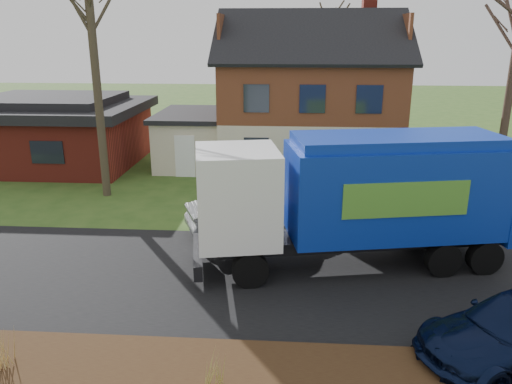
{
  "coord_description": "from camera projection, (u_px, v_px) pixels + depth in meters",
  "views": [
    {
      "loc": [
        1.02,
        -13.16,
        6.83
      ],
      "look_at": [
        -0.08,
        2.5,
        1.87
      ],
      "focal_mm": 35.0,
      "sensor_mm": 36.0,
      "label": 1
    }
  ],
  "objects": [
    {
      "name": "ground",
      "position": [
        253.0,
        278.0,
        14.65
      ],
      "size": [
        120.0,
        120.0,
        0.0
      ],
      "primitive_type": "plane",
      "color": "#2D4E1A",
      "rests_on": "ground"
    },
    {
      "name": "road",
      "position": [
        253.0,
        278.0,
        14.64
      ],
      "size": [
        80.0,
        7.0,
        0.02
      ],
      "primitive_type": "cube",
      "color": "black",
      "rests_on": "ground"
    },
    {
      "name": "main_house",
      "position": [
        300.0,
        90.0,
        26.56
      ],
      "size": [
        12.95,
        8.95,
        9.26
      ],
      "color": "beige",
      "rests_on": "ground"
    },
    {
      "name": "ranch_house",
      "position": [
        52.0,
        131.0,
        27.26
      ],
      "size": [
        9.8,
        8.2,
        3.7
      ],
      "color": "maroon",
      "rests_on": "ground"
    },
    {
      "name": "garbage_truck",
      "position": [
        361.0,
        193.0,
        14.85
      ],
      "size": [
        9.78,
        4.26,
        4.06
      ],
      "rotation": [
        0.0,
        0.0,
        0.19
      ],
      "color": "black",
      "rests_on": "ground"
    },
    {
      "name": "silver_sedan",
      "position": [
        251.0,
        212.0,
        17.92
      ],
      "size": [
        4.84,
        3.24,
        1.51
      ],
      "primitive_type": "imported",
      "rotation": [
        0.0,
        0.0,
        1.97
      ],
      "color": "#A3A6AA",
      "rests_on": "ground"
    },
    {
      "name": "tree_back",
      "position": [
        328.0,
        6.0,
        32.08
      ],
      "size": [
        3.27,
        3.27,
        10.35
      ],
      "color": "#3A3023",
      "rests_on": "ground"
    },
    {
      "name": "grass_clump_west",
      "position": [
        3.0,
        348.0,
        10.17
      ],
      "size": [
        0.33,
        0.27,
        0.86
      ],
      "color": "#AE8C4C",
      "rests_on": "mulch_verge"
    },
    {
      "name": "grass_clump_mid",
      "position": [
        213.0,
        371.0,
        9.49
      ],
      "size": [
        0.3,
        0.25,
        0.84
      ],
      "color": "#9D8E45",
      "rests_on": "mulch_verge"
    }
  ]
}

